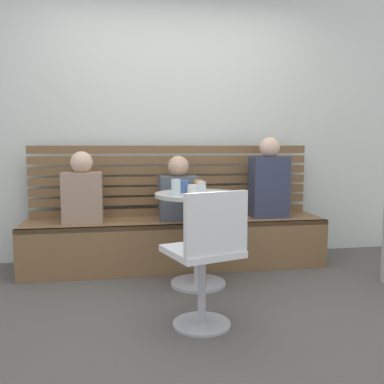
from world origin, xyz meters
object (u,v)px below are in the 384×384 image
at_px(cup_water_clear, 201,189).
at_px(cup_tumbler_orange, 199,186).
at_px(person_child_left, 178,192).
at_px(person_child_middle, 82,191).
at_px(cup_glass_tall, 176,187).
at_px(cup_ceramic_white, 193,189).
at_px(cafe_table, 198,221).
at_px(booth_bench, 177,243).
at_px(cup_mug_blue, 184,187).
at_px(white_chair, 207,254).
at_px(person_adult, 269,181).

height_order(cup_water_clear, cup_tumbler_orange, cup_water_clear).
bearing_deg(person_child_left, cup_water_clear, -84.67).
distance_m(person_child_middle, cup_glass_tall, 0.98).
bearing_deg(cup_ceramic_white, person_child_left, 93.28).
bearing_deg(cup_tumbler_orange, cafe_table, -106.81).
bearing_deg(person_child_left, booth_bench, 135.73).
distance_m(person_child_middle, cup_mug_blue, 0.96).
xyz_separation_m(white_chair, cup_mug_blue, (-0.01, 0.86, 0.32)).
bearing_deg(cup_mug_blue, cup_tumbler_orange, -8.64).
height_order(cup_water_clear, cup_mug_blue, cup_water_clear).
distance_m(person_adult, cup_mug_blue, 1.00).
bearing_deg(person_child_middle, person_child_left, -1.27).
xyz_separation_m(cafe_table, person_adult, (0.77, 0.53, 0.26)).
bearing_deg(cup_water_clear, white_chair, -97.55).
height_order(white_chair, person_adult, person_adult).
xyz_separation_m(cup_tumbler_orange, cup_mug_blue, (-0.11, 0.02, -0.00)).
height_order(person_child_left, cup_mug_blue, person_child_left).
bearing_deg(cup_glass_tall, cup_mug_blue, 60.93).
bearing_deg(booth_bench, person_child_left, -44.27).
height_order(white_chair, cup_water_clear, same).
height_order(person_child_middle, cup_tumbler_orange, person_child_middle).
xyz_separation_m(white_chair, cup_water_clear, (0.08, 0.59, 0.33)).
bearing_deg(cup_ceramic_white, white_chair, -93.27).
bearing_deg(person_adult, cup_glass_tall, -146.10).
bearing_deg(cup_ceramic_white, booth_bench, 94.86).
height_order(white_chair, cup_ceramic_white, white_chair).
relative_size(booth_bench, cup_water_clear, 24.55).
bearing_deg(cup_ceramic_white, cup_glass_tall, -156.34).
bearing_deg(cup_mug_blue, cup_glass_tall, -119.07).
relative_size(cafe_table, cup_mug_blue, 7.79).
bearing_deg(cup_tumbler_orange, booth_bench, 102.63).
height_order(cafe_table, person_child_left, person_child_left).
relative_size(person_adult, cup_glass_tall, 6.23).
bearing_deg(person_child_left, cup_ceramic_white, -86.72).
xyz_separation_m(cafe_table, cup_tumbler_orange, (0.01, 0.03, 0.27)).
bearing_deg(cup_mug_blue, booth_bench, 90.02).
height_order(cafe_table, cup_water_clear, cup_water_clear).
height_order(booth_bench, cup_water_clear, cup_water_clear).
distance_m(person_adult, cup_glass_tall, 1.16).
bearing_deg(white_chair, person_child_left, 89.53).
xyz_separation_m(booth_bench, cup_water_clear, (0.08, -0.74, 0.57)).
bearing_deg(cafe_table, person_adult, 34.61).
bearing_deg(person_adult, cup_ceramic_white, -144.59).
xyz_separation_m(person_child_middle, cup_tumbler_orange, (0.94, -0.50, 0.08)).
height_order(cafe_table, white_chair, white_chair).
height_order(cafe_table, person_child_middle, person_child_middle).
relative_size(booth_bench, cup_ceramic_white, 33.75).
height_order(white_chair, cup_glass_tall, cup_glass_tall).
relative_size(booth_bench, cup_mug_blue, 28.42).
xyz_separation_m(cup_ceramic_white, cup_glass_tall, (-0.14, -0.06, 0.03)).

